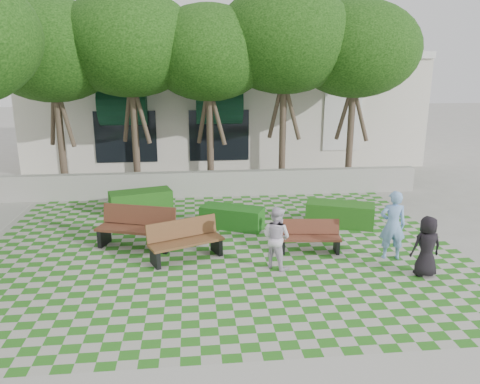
{
  "coord_description": "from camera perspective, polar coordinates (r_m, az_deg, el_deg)",
  "views": [
    {
      "loc": [
        -0.73,
        -10.12,
        4.6
      ],
      "look_at": [
        0.5,
        1.5,
        1.4
      ],
      "focal_mm": 35.0,
      "sensor_mm": 36.0,
      "label": 1
    }
  ],
  "objects": [
    {
      "name": "ground",
      "position": [
        11.14,
        -1.77,
        -9.08
      ],
      "size": [
        90.0,
        90.0,
        0.0
      ],
      "primitive_type": "plane",
      "color": "gray",
      "rests_on": "ground"
    },
    {
      "name": "lawn",
      "position": [
        12.06,
        -2.13,
        -7.1
      ],
      "size": [
        12.0,
        12.0,
        0.0
      ],
      "primitive_type": "plane",
      "color": "#2B721E",
      "rests_on": "ground"
    },
    {
      "name": "retaining_wall",
      "position": [
        16.86,
        -3.37,
        1.03
      ],
      "size": [
        15.0,
        0.36,
        0.9
      ],
      "primitive_type": "cube",
      "color": "#9E9B93",
      "rests_on": "ground"
    },
    {
      "name": "bench_east",
      "position": [
        11.99,
        8.47,
        -5.43
      ],
      "size": [
        1.58,
        0.67,
        0.81
      ],
      "rotation": [
        0.0,
        0.0,
        -0.11
      ],
      "color": "#5A2D1F",
      "rests_on": "ground"
    },
    {
      "name": "bench_mid",
      "position": [
        11.48,
        -6.68,
        -5.94
      ],
      "size": [
        1.9,
        1.27,
        0.95
      ],
      "rotation": [
        0.0,
        0.0,
        0.41
      ],
      "color": "brown",
      "rests_on": "ground"
    },
    {
      "name": "bench_west",
      "position": [
        12.42,
        -12.5,
        -4.31
      ],
      "size": [
        2.11,
        1.27,
        1.05
      ],
      "rotation": [
        0.0,
        0.0,
        -0.32
      ],
      "color": "#522B1C",
      "rests_on": "ground"
    },
    {
      "name": "hedge_east",
      "position": [
        14.08,
        12.08,
        -2.66
      ],
      "size": [
        2.09,
        1.42,
        0.68
      ],
      "primitive_type": "cube",
      "rotation": [
        0.0,
        0.0,
        -0.37
      ],
      "color": "#1D5115",
      "rests_on": "ground"
    },
    {
      "name": "hedge_midright",
      "position": [
        13.58,
        -0.97,
        -3.1
      ],
      "size": [
        1.92,
        1.4,
        0.62
      ],
      "primitive_type": "cube",
      "rotation": [
        0.0,
        0.0,
        -0.44
      ],
      "color": "#164E14",
      "rests_on": "ground"
    },
    {
      "name": "hedge_midleft",
      "position": [
        15.4,
        -11.99,
        -1.09
      ],
      "size": [
        2.08,
        1.29,
        0.68
      ],
      "primitive_type": "cube",
      "rotation": [
        0.0,
        0.0,
        0.29
      ],
      "color": "#1C5015",
      "rests_on": "ground"
    },
    {
      "name": "person_blue",
      "position": [
        11.87,
        18.11,
        -3.86
      ],
      "size": [
        0.69,
        0.52,
        1.71
      ],
      "primitive_type": "imported",
      "rotation": [
        0.0,
        0.0,
        2.96
      ],
      "color": "#7CA8E2",
      "rests_on": "ground"
    },
    {
      "name": "person_dark",
      "position": [
        11.24,
        21.79,
        -6.18
      ],
      "size": [
        0.7,
        0.48,
        1.39
      ],
      "primitive_type": "imported",
      "rotation": [
        0.0,
        0.0,
        3.2
      ],
      "color": "black",
      "rests_on": "ground"
    },
    {
      "name": "person_white",
      "position": [
        10.88,
        4.46,
        -5.53
      ],
      "size": [
        0.9,
        0.9,
        1.47
      ],
      "primitive_type": "imported",
      "rotation": [
        0.0,
        0.0,
        2.36
      ],
      "color": "silver",
      "rests_on": "ground"
    },
    {
      "name": "tree_row",
      "position": [
        16.13,
        -10.53,
        17.12
      ],
      "size": [
        17.7,
        13.4,
        7.41
      ],
      "color": "#47382B",
      "rests_on": "ground"
    },
    {
      "name": "building",
      "position": [
        24.35,
        -2.13,
        10.39
      ],
      "size": [
        18.0,
        8.92,
        5.15
      ],
      "color": "silver",
      "rests_on": "ground"
    }
  ]
}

